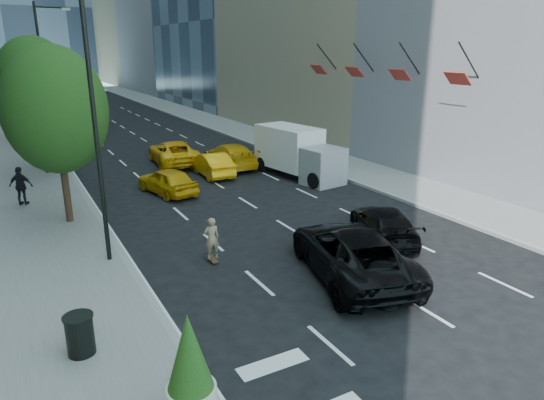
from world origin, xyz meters
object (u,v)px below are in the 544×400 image
black_sedan_lincoln (352,252)px  city_bus (77,114)px  box_truck (297,152)px  trash_can (80,335)px  black_sedan_mercedes (384,223)px  skateboarder (212,241)px  planter_shrub (190,372)px

black_sedan_lincoln → city_bus: bearing=-69.4°
box_truck → trash_can: 19.09m
black_sedan_lincoln → black_sedan_mercedes: 3.76m
skateboarder → city_bus: city_bus is taller
trash_can → planter_shrub: bearing=-65.2°
box_truck → planter_shrub: bearing=-135.9°
black_sedan_mercedes → planter_shrub: size_ratio=1.89×
city_bus → skateboarder: bearing=-68.8°
black_sedan_mercedes → box_truck: size_ratio=0.73×
black_sedan_mercedes → trash_can: bearing=36.1°
box_truck → skateboarder: bearing=-143.9°
skateboarder → trash_can: skateboarder is taller
trash_can → planter_shrub: (1.62, -3.51, 0.67)m
skateboarder → black_sedan_mercedes: 7.00m
skateboarder → black_sedan_mercedes: skateboarder is taller
skateboarder → black_sedan_lincoln: black_sedan_lincoln is taller
skateboarder → trash_can: (-5.04, -3.83, -0.13)m
skateboarder → black_sedan_lincoln: bearing=141.5°
black_sedan_lincoln → trash_can: bearing=17.9°
black_sedan_lincoln → box_truck: (5.44, 12.27, 0.63)m
city_bus → box_truck: bearing=-47.6°
black_sedan_lincoln → city_bus: (-3.70, 35.89, 0.83)m
box_truck → city_bus: bearing=103.0°
box_truck → planter_shrub: 20.55m
city_bus → planter_shrub: 40.04m
skateboarder → planter_shrub: planter_shrub is taller
skateboarder → city_bus: size_ratio=0.13×
black_sedan_mercedes → city_bus: 34.59m
trash_can → city_bus: bearing=82.1°
skateboarder → city_bus: 32.56m
skateboarder → city_bus: (0.00, 32.55, 0.89)m
trash_can → black_sedan_mercedes: bearing=11.8°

